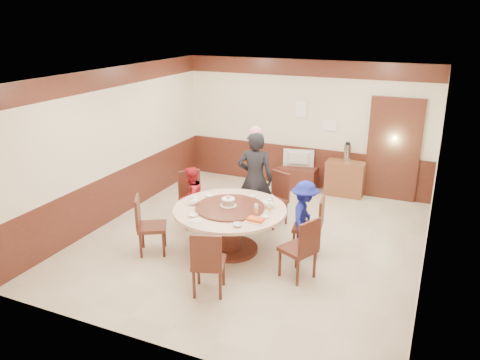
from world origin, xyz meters
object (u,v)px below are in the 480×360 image
at_px(shrimp_platter, 256,220).
at_px(person_standing, 255,179).
at_px(person_red, 191,198).
at_px(television, 298,159).
at_px(birthday_cake, 228,202).
at_px(thermos, 347,153).
at_px(tv_stand, 297,178).
at_px(person_blue, 304,217).
at_px(banquet_table, 230,221).
at_px(side_cabinet, 345,178).

bearing_deg(shrimp_platter, person_standing, 112.40).
height_order(person_red, television, person_red).
relative_size(birthday_cake, thermos, 0.69).
bearing_deg(tv_stand, person_red, -113.20).
distance_m(birthday_cake, shrimp_platter, 0.71).
height_order(person_blue, tv_stand, person_blue).
xyz_separation_m(person_red, thermos, (2.22, 2.75, 0.37)).
relative_size(banquet_table, thermos, 4.79).
bearing_deg(person_blue, shrimp_platter, 140.15).
xyz_separation_m(banquet_table, side_cabinet, (1.18, 3.29, -0.16)).
distance_m(person_blue, television, 2.93).
height_order(person_red, shrimp_platter, person_red).
bearing_deg(birthday_cake, person_blue, 22.22).
xyz_separation_m(birthday_cake, television, (0.18, 3.24, -0.15)).
height_order(person_red, thermos, person_red).
height_order(birthday_cake, television, birthday_cake).
xyz_separation_m(banquet_table, person_blue, (1.09, 0.49, 0.07)).
bearing_deg(tv_stand, birthday_cake, -93.22).
xyz_separation_m(side_cabinet, thermos, (0.01, 0.00, 0.56)).
bearing_deg(television, thermos, 170.07).
distance_m(banquet_table, television, 3.27).
relative_size(person_standing, thermos, 4.66).
xyz_separation_m(person_standing, birthday_cake, (-0.02, -1.09, -0.04)).
xyz_separation_m(person_red, tv_stand, (1.16, 2.72, -0.32)).
distance_m(banquet_table, birthday_cake, 0.31).
xyz_separation_m(tv_stand, thermos, (1.05, 0.03, 0.69)).
height_order(person_standing, birthday_cake, person_standing).
distance_m(birthday_cake, side_cabinet, 3.52).
relative_size(person_red, thermos, 3.01).
distance_m(person_standing, person_red, 1.20).
xyz_separation_m(person_red, person_blue, (2.12, -0.05, 0.03)).
bearing_deg(banquet_table, person_red, 152.08).
distance_m(shrimp_platter, television, 3.61).
height_order(banquet_table, person_red, person_red).
distance_m(person_blue, side_cabinet, 2.81).
bearing_deg(banquet_table, person_blue, 24.04).
height_order(person_standing, tv_stand, person_standing).
relative_size(banquet_table, person_standing, 1.03).
bearing_deg(tv_stand, side_cabinet, 1.65).
height_order(person_red, birthday_cake, person_red).
distance_m(person_standing, shrimp_platter, 1.56).
bearing_deg(television, person_blue, 97.41).
bearing_deg(banquet_table, birthday_cake, 149.32).
bearing_deg(person_blue, television, 11.58).
height_order(banquet_table, person_blue, person_blue).
height_order(person_standing, side_cabinet, person_standing).
distance_m(banquet_table, person_blue, 1.20).
bearing_deg(person_blue, banquet_table, 106.65).
bearing_deg(banquet_table, person_standing, 90.91).
relative_size(banquet_table, side_cabinet, 2.27).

